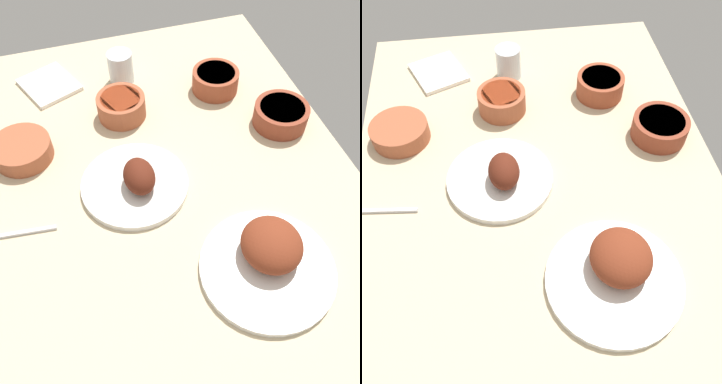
# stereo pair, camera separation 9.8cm
# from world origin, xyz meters

# --- Properties ---
(dining_table) EXTENTS (1.40, 0.90, 0.04)m
(dining_table) POSITION_xyz_m (0.00, 0.00, 0.02)
(dining_table) COLOR #C6B28E
(dining_table) RESTS_ON ground
(plate_far_side) EXTENTS (0.28, 0.28, 0.09)m
(plate_far_side) POSITION_xyz_m (0.22, 0.12, 0.07)
(plate_far_side) COLOR silver
(plate_far_side) RESTS_ON dining_table
(plate_near_viewer) EXTENTS (0.26, 0.26, 0.08)m
(plate_near_viewer) POSITION_xyz_m (-0.06, -0.09, 0.06)
(plate_near_viewer) COLOR silver
(plate_near_viewer) RESTS_ON dining_table
(bowl_onions) EXTENTS (0.13, 0.13, 0.06)m
(bowl_onions) POSITION_xyz_m (-0.35, 0.22, 0.07)
(bowl_onions) COLOR brown
(bowl_onions) RESTS_ON dining_table
(bowl_sauce) EXTENTS (0.13, 0.13, 0.06)m
(bowl_sauce) POSITION_xyz_m (-0.32, -0.07, 0.07)
(bowl_sauce) COLOR #A35133
(bowl_sauce) RESTS_ON dining_table
(bowl_soup) EXTENTS (0.15, 0.15, 0.06)m
(bowl_soup) POSITION_xyz_m (-0.16, 0.33, 0.07)
(bowl_soup) COLOR brown
(bowl_soup) RESTS_ON dining_table
(bowl_potatoes) EXTENTS (0.15, 0.15, 0.05)m
(bowl_potatoes) POSITION_xyz_m (-0.24, -0.34, 0.07)
(bowl_potatoes) COLOR #A35133
(bowl_potatoes) RESTS_ON dining_table
(water_tumbler) EXTENTS (0.07, 0.07, 0.09)m
(water_tumbler) POSITION_xyz_m (-0.47, -0.04, 0.09)
(water_tumbler) COLOR silver
(water_tumbler) RESTS_ON dining_table
(folded_napkin) EXTENTS (0.20, 0.19, 0.01)m
(folded_napkin) POSITION_xyz_m (-0.50, -0.25, 0.05)
(folded_napkin) COLOR white
(folded_napkin) RESTS_ON dining_table
(spoon_loose) EXTENTS (0.03, 0.19, 0.01)m
(spoon_loose) POSITION_xyz_m (-0.01, -0.38, 0.04)
(spoon_loose) COLOR silver
(spoon_loose) RESTS_ON dining_table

